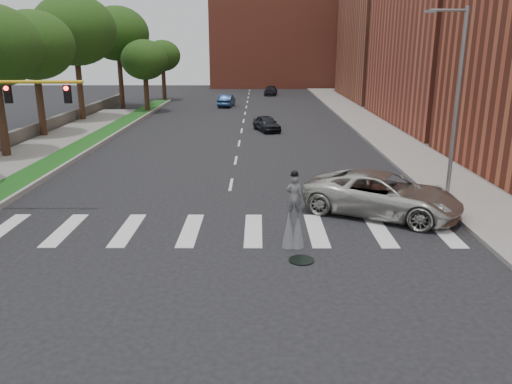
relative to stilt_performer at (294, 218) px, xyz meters
name	(u,v)px	position (x,y,z in m)	size (l,w,h in m)	color
ground_plane	(220,239)	(-2.79, 0.74, -1.14)	(160.00, 160.00, 0.00)	black
grass_median	(91,142)	(-14.29, 20.74, -1.01)	(2.00, 60.00, 0.25)	#144815
median_curb	(104,141)	(-13.24, 20.74, -1.00)	(0.20, 60.00, 0.28)	gray
sidewalk_right	(385,132)	(9.71, 25.74, -1.05)	(5.00, 90.00, 0.18)	gray
stone_wall	(31,132)	(-19.79, 22.74, -0.59)	(0.50, 56.00, 1.10)	#524E47
manhole	(301,260)	(0.21, -1.26, -1.12)	(0.90, 0.90, 0.04)	black
building_far	(408,25)	(19.21, 54.74, 8.86)	(16.00, 22.00, 20.00)	#984E38
building_backdrop	(283,36)	(3.21, 78.74, 7.86)	(26.00, 14.00, 18.00)	#A64834
streetlight	(456,97)	(8.12, 6.74, 3.76)	(2.05, 0.20, 9.00)	slate
stilt_performer	(294,218)	(0.00, 0.00, 0.00)	(0.84, 0.53, 2.96)	#341F14
suv_crossing	(382,194)	(4.17, 3.74, -0.19)	(3.13, 6.79, 1.89)	#B2AFA8
car_near	(267,123)	(-0.56, 26.53, -0.46)	(1.60, 3.97, 1.35)	black
car_mid	(227,101)	(-5.24, 45.10, -0.40)	(1.55, 4.46, 1.47)	#152A4B
car_far	(271,91)	(0.60, 60.21, -0.48)	(1.83, 4.50, 1.31)	black
tree_3	(33,46)	(-19.03, 23.44, 6.13)	(6.34, 6.34, 10.00)	#341F14
tree_4	(74,30)	(-18.96, 32.75, 7.55)	(7.89, 7.89, 12.07)	#341F14
tree_5	(117,34)	(-17.77, 43.57, 7.47)	(7.31, 7.31, 11.75)	#341F14
tree_6	(144,60)	(-13.90, 39.54, 4.61)	(5.14, 5.14, 7.97)	#341F14
tree_7	(162,56)	(-14.28, 52.41, 4.81)	(4.85, 4.85, 8.07)	#341F14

